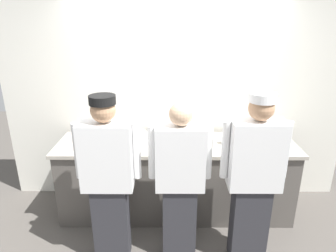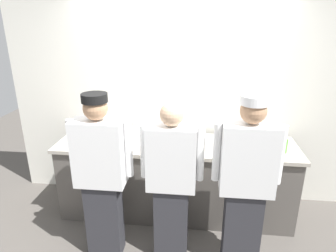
% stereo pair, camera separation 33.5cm
% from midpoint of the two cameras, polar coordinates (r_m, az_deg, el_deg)
% --- Properties ---
extents(ground_plane, '(9.00, 9.00, 0.00)m').
position_cam_midpoint_polar(ground_plane, '(3.53, -1.25, -19.47)').
color(ground_plane, '#514C47').
extents(wall_back, '(4.25, 0.10, 2.67)m').
position_cam_midpoint_polar(wall_back, '(3.69, -1.06, 5.73)').
color(wall_back, silver).
rests_on(wall_back, ground).
extents(prep_counter, '(2.71, 0.70, 0.91)m').
position_cam_midpoint_polar(prep_counter, '(3.58, -1.15, -10.02)').
color(prep_counter, '#56514C').
rests_on(prep_counter, ground).
extents(chef_near_left, '(0.60, 0.24, 1.65)m').
position_cam_midpoint_polar(chef_near_left, '(2.82, -14.79, -9.65)').
color(chef_near_left, '#2D2D33').
rests_on(chef_near_left, ground).
extents(chef_center, '(0.59, 0.24, 1.58)m').
position_cam_midpoint_polar(chef_center, '(2.79, -1.19, -10.40)').
color(chef_center, '#2D2D33').
rests_on(chef_center, ground).
extents(chef_far_right, '(0.61, 0.24, 1.67)m').
position_cam_midpoint_polar(chef_far_right, '(2.78, 12.80, -9.64)').
color(chef_far_right, '#2D2D33').
rests_on(chef_far_right, ground).
extents(plate_stack_front, '(0.20, 0.20, 0.10)m').
position_cam_midpoint_polar(plate_stack_front, '(3.52, -16.16, -2.34)').
color(plate_stack_front, white).
rests_on(plate_stack_front, prep_counter).
extents(plate_stack_rear, '(0.19, 0.19, 0.07)m').
position_cam_midpoint_polar(plate_stack_rear, '(3.34, 14.22, -3.58)').
color(plate_stack_rear, white).
rests_on(plate_stack_rear, prep_counter).
extents(mixing_bowl_steel, '(0.33, 0.33, 0.13)m').
position_cam_midpoint_polar(mixing_bowl_steel, '(3.40, -9.68, -2.29)').
color(mixing_bowl_steel, '#B7BABF').
rests_on(mixing_bowl_steel, prep_counter).
extents(sheet_tray, '(0.50, 0.34, 0.02)m').
position_cam_midpoint_polar(sheet_tray, '(3.37, -0.06, -3.13)').
color(sheet_tray, '#B7BABF').
rests_on(sheet_tray, prep_counter).
extents(squeeze_bottle_primary, '(0.06, 0.06, 0.18)m').
position_cam_midpoint_polar(squeeze_bottle_primary, '(3.41, 18.52, -2.62)').
color(squeeze_bottle_primary, '#56A333').
rests_on(squeeze_bottle_primary, prep_counter).
extents(squeeze_bottle_secondary, '(0.05, 0.05, 0.19)m').
position_cam_midpoint_polar(squeeze_bottle_secondary, '(3.63, -18.33, -1.12)').
color(squeeze_bottle_secondary, red).
rests_on(squeeze_bottle_secondary, prep_counter).
extents(squeeze_bottle_spare, '(0.06, 0.06, 0.18)m').
position_cam_midpoint_polar(squeeze_bottle_spare, '(3.46, 10.21, -1.59)').
color(squeeze_bottle_spare, '#E5E066').
rests_on(squeeze_bottle_spare, prep_counter).
extents(ramekin_orange_sauce, '(0.11, 0.11, 0.04)m').
position_cam_midpoint_polar(ramekin_orange_sauce, '(3.51, 13.06, -2.52)').
color(ramekin_orange_sauce, white).
rests_on(ramekin_orange_sauce, prep_counter).
extents(ramekin_green_sauce, '(0.10, 0.10, 0.04)m').
position_cam_midpoint_polar(ramekin_green_sauce, '(3.26, 11.09, -4.18)').
color(ramekin_green_sauce, white).
rests_on(ramekin_green_sauce, prep_counter).
extents(deli_cup, '(0.09, 0.09, 0.09)m').
position_cam_midpoint_polar(deli_cup, '(3.37, 8.20, -2.78)').
color(deli_cup, white).
rests_on(deli_cup, prep_counter).
extents(chefs_knife, '(0.28, 0.03, 0.02)m').
position_cam_midpoint_polar(chefs_knife, '(3.44, 13.63, -3.38)').
color(chefs_knife, '#B7BABF').
rests_on(chefs_knife, prep_counter).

